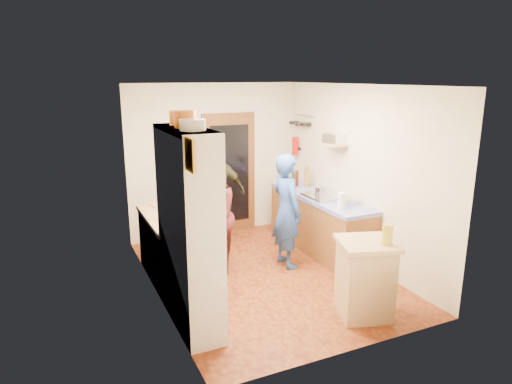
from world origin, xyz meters
TOP-DOWN VIEW (x-y plane):
  - floor at (0.00, 0.00)m, footprint 3.00×4.00m
  - ceiling at (0.00, 0.00)m, footprint 3.00×4.00m
  - wall_back at (0.00, 2.01)m, footprint 3.00×0.02m
  - wall_front at (0.00, -2.01)m, footprint 3.00×0.02m
  - wall_left at (-1.51, 0.00)m, footprint 0.02×4.00m
  - wall_right at (1.51, 0.00)m, footprint 0.02×4.00m
  - door_frame at (0.25, 1.97)m, footprint 0.95×0.06m
  - door_glass at (0.25, 1.94)m, footprint 0.70×0.02m
  - hutch_body at (-1.30, -0.80)m, footprint 0.40×1.20m
  - hutch_top_shelf at (-1.30, -0.80)m, footprint 0.40×1.14m
  - plate_stack at (-1.30, -1.06)m, footprint 0.26×0.26m
  - orange_pot_a at (-1.30, -0.80)m, footprint 0.22×0.22m
  - orange_pot_b at (-1.30, -0.50)m, footprint 0.17×0.17m
  - left_counter_base at (-1.20, 0.45)m, footprint 0.60×1.40m
  - left_counter_top at (-1.20, 0.45)m, footprint 0.64×1.44m
  - toaster at (-1.15, 0.02)m, footprint 0.23×0.16m
  - kettle at (-1.25, 0.31)m, footprint 0.18×0.18m
  - orange_bowl at (-1.12, 0.54)m, footprint 0.23×0.23m
  - chopping_board at (-1.18, 1.02)m, footprint 0.32×0.26m
  - right_counter_base at (1.20, 0.50)m, footprint 0.60×2.20m
  - right_counter_top at (1.20, 0.50)m, footprint 0.62×2.22m
  - hob at (1.20, 0.38)m, footprint 0.55×0.58m
  - pot_on_hob at (1.15, 0.41)m, footprint 0.19×0.19m
  - bottle_a at (1.05, 1.09)m, footprint 0.08×0.08m
  - bottle_b at (1.18, 1.23)m, footprint 0.08×0.08m
  - bottle_c at (1.31, 1.11)m, footprint 0.11×0.11m
  - paper_towel at (1.05, -0.25)m, footprint 0.11×0.11m
  - mixing_bowl at (1.30, -0.09)m, footprint 0.31×0.31m
  - island_base at (0.56, -1.46)m, footprint 0.70×0.70m
  - island_top at (0.56, -1.46)m, footprint 0.78×0.78m
  - cutting_board at (0.53, -1.40)m, footprint 0.42×0.38m
  - oil_jar at (0.69, -1.63)m, footprint 0.15×0.15m
  - pan_rail at (1.46, 1.52)m, footprint 0.02×0.65m
  - pan_hang_a at (1.40, 1.35)m, footprint 0.18×0.18m
  - pan_hang_b at (1.40, 1.55)m, footprint 0.16×0.16m
  - pan_hang_c at (1.40, 1.75)m, footprint 0.17×0.17m
  - wall_shelf at (1.37, 0.45)m, footprint 0.26×0.42m
  - radio at (1.37, 0.45)m, footprint 0.27×0.33m
  - ext_bracket at (1.47, 1.70)m, footprint 0.06×0.10m
  - fire_extinguisher at (1.41, 1.70)m, footprint 0.11×0.11m
  - picture_frame at (-1.48, -1.55)m, footprint 0.03×0.25m
  - person_hob at (0.47, 0.17)m, footprint 0.42×0.62m
  - person_left at (-0.60, 0.38)m, footprint 0.86×0.98m
  - person_back at (-0.14, 1.53)m, footprint 1.01×0.47m

SIDE VIEW (x-z plane):
  - floor at x=0.00m, z-range -0.02..0.00m
  - right_counter_base at x=1.20m, z-range 0.00..0.84m
  - left_counter_base at x=-1.20m, z-range 0.00..0.85m
  - island_base at x=0.56m, z-range 0.00..0.86m
  - person_hob at x=0.47m, z-range 0.00..1.66m
  - person_back at x=-0.14m, z-range 0.00..1.67m
  - person_left at x=-0.60m, z-range 0.00..1.69m
  - right_counter_top at x=1.20m, z-range 0.84..0.90m
  - left_counter_top at x=-1.20m, z-range 0.85..0.90m
  - island_top at x=0.56m, z-range 0.86..0.91m
  - cutting_board at x=0.53m, z-range 0.89..0.91m
  - chopping_board at x=-1.18m, z-range 0.90..0.92m
  - hob at x=1.20m, z-range 0.90..0.94m
  - orange_bowl at x=-1.12m, z-range 0.90..0.98m
  - mixing_bowl at x=1.30m, z-range 0.90..1.00m
  - kettle at x=-1.25m, z-range 0.90..1.06m
  - toaster at x=-1.15m, z-range 0.90..1.06m
  - pot_on_hob at x=1.15m, z-range 0.94..1.06m
  - paper_towel at x=1.05m, z-range 0.90..1.13m
  - oil_jar at x=0.69m, z-range 0.91..1.14m
  - bottle_b at x=1.18m, z-range 0.90..1.16m
  - bottle_a at x=1.05m, z-range 0.90..1.17m
  - door_frame at x=0.25m, z-range 0.00..2.10m
  - door_glass at x=0.25m, z-range 0.20..1.90m
  - bottle_c at x=1.31m, z-range 0.90..1.26m
  - hutch_body at x=-1.30m, z-range 0.00..2.20m
  - wall_back at x=0.00m, z-range 0.00..2.60m
  - wall_front at x=0.00m, z-range 0.00..2.60m
  - wall_left at x=-1.51m, z-range 0.00..2.60m
  - wall_right at x=1.51m, z-range 0.00..2.60m
  - ext_bracket at x=1.47m, z-range 1.43..1.47m
  - fire_extinguisher at x=1.41m, z-range 1.34..1.66m
  - wall_shelf at x=1.37m, z-range 1.69..1.71m
  - radio at x=1.37m, z-range 1.72..1.86m
  - pan_hang_b at x=1.40m, z-range 1.88..1.92m
  - pan_hang_c at x=1.40m, z-range 1.89..1.93m
  - pan_hang_a at x=1.40m, z-range 1.90..1.94m
  - pan_rail at x=1.46m, z-range 2.04..2.06m
  - picture_frame at x=-1.48m, z-range 1.90..2.20m
  - hutch_top_shelf at x=-1.30m, z-range 2.16..2.20m
  - plate_stack at x=-1.30m, z-range 2.20..2.31m
  - orange_pot_b at x=-1.30m, z-range 2.20..2.35m
  - orange_pot_a at x=-1.30m, z-range 2.20..2.37m
  - ceiling at x=0.00m, z-range 2.60..2.62m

